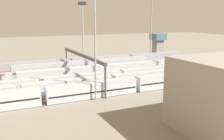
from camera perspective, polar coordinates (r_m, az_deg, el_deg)
ground_plane at (r=84.33m, az=1.64°, el=-1.89°), size 400.00×400.00×0.00m
track_bed_0 at (r=97.61m, az=-2.35°, el=-0.01°), size 140.00×2.80×0.12m
track_bed_1 at (r=93.12m, az=-1.15°, el=-0.57°), size 140.00×2.80×0.12m
track_bed_2 at (r=88.69m, az=0.18°, el=-1.18°), size 140.00×2.80×0.12m
track_bed_3 at (r=84.32m, az=1.64°, el=-1.86°), size 140.00×2.80×0.12m
track_bed_4 at (r=80.02m, az=3.26°, el=-2.60°), size 140.00×2.80×0.12m
track_bed_5 at (r=75.81m, az=5.07°, el=-3.43°), size 140.00×2.80×0.12m
track_bed_6 at (r=71.70m, az=7.09°, el=-4.35°), size 140.00×2.80×0.12m
train_on_track_5 at (r=77.64m, az=7.95°, el=-1.66°), size 119.80×3.06×3.80m
train_on_track_1 at (r=89.64m, az=-5.94°, el=0.57°), size 47.20×3.06×5.00m
train_on_track_6 at (r=68.69m, az=3.58°, el=-3.26°), size 139.00×3.06×4.40m
train_on_track_0 at (r=93.18m, az=-9.19°, el=0.90°), size 95.60×3.06×5.00m
train_on_track_2 at (r=89.79m, az=2.19°, el=0.28°), size 114.80×3.00×4.40m
train_on_track_4 at (r=77.57m, az=0.38°, el=-1.53°), size 139.00×3.06×4.40m
light_mast_0 at (r=96.05m, az=-6.40°, el=9.33°), size 2.80×0.70×24.80m
light_mast_1 at (r=59.97m, az=-3.78°, el=12.09°), size 2.80×0.70×32.46m
light_mast_2 at (r=109.24m, az=8.56°, el=10.66°), size 2.80×0.70×28.72m
signal_gantry at (r=78.08m, az=-6.55°, el=2.68°), size 0.70×35.00×8.80m
control_tower at (r=127.26m, az=9.96°, el=5.67°), size 6.00×6.00×11.82m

